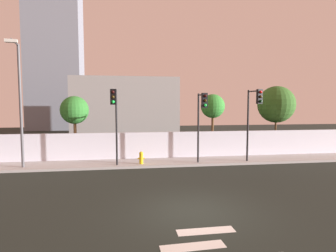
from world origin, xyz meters
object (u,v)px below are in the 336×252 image
traffic_light_right (254,110)px  roadside_tree_midright (276,105)px  fire_hydrant (141,157)px  roadside_tree_leftmost (75,110)px  roadside_tree_midleft (213,107)px  traffic_light_center (115,111)px  street_lamp_curbside (19,96)px  traffic_light_left (202,113)px

traffic_light_right → roadside_tree_midright: (3.64, 3.73, 0.32)m
fire_hydrant → roadside_tree_leftmost: roadside_tree_leftmost is taller
roadside_tree_midleft → traffic_light_center: bearing=-153.1°
traffic_light_right → roadside_tree_midright: size_ratio=0.88×
traffic_light_right → roadside_tree_midleft: traffic_light_right is taller
traffic_light_center → fire_hydrant: (1.56, 0.57, -2.94)m
traffic_light_center → street_lamp_curbside: 5.51m
traffic_light_left → roadside_tree_midleft: size_ratio=0.95×
traffic_light_center → street_lamp_curbside: street_lamp_curbside is taller
traffic_light_right → fire_hydrant: size_ratio=6.00×
traffic_light_left → traffic_light_center: traffic_light_center is taller
fire_hydrant → roadside_tree_leftmost: bearing=146.0°
traffic_light_left → traffic_light_right: 3.39m
traffic_light_left → roadside_tree_leftmost: 9.02m
traffic_light_left → street_lamp_curbside: size_ratio=0.61×
street_lamp_curbside → roadside_tree_midleft: (12.58, 3.16, -0.64)m
traffic_light_left → roadside_tree_midleft: roadside_tree_midleft is taller
traffic_light_right → street_lamp_curbside: street_lamp_curbside is taller
traffic_light_center → roadside_tree_leftmost: traffic_light_center is taller
fire_hydrant → roadside_tree_midleft: (5.59, 3.05, 3.15)m
traffic_light_right → roadside_tree_leftmost: 12.23m
traffic_light_center → roadside_tree_midleft: (7.15, 3.62, 0.21)m
traffic_light_right → roadside_tree_leftmost: traffic_light_right is taller
traffic_light_left → traffic_light_right: traffic_light_right is taller
street_lamp_curbside → roadside_tree_midright: street_lamp_curbside is taller
roadside_tree_leftmost → roadside_tree_midleft: bearing=0.0°
street_lamp_curbside → roadside_tree_leftmost: (2.46, 3.16, -0.90)m
street_lamp_curbside → roadside_tree_midleft: 12.98m
traffic_light_center → roadside_tree_midright: 12.85m
roadside_tree_leftmost → roadside_tree_midleft: size_ratio=0.96×
traffic_light_right → roadside_tree_leftmost: (-11.64, 3.73, -0.10)m
roadside_tree_midleft → roadside_tree_midright: (5.17, 0.00, 0.16)m
traffic_light_right → roadside_tree_midright: 5.22m
traffic_light_left → street_lamp_curbside: (-10.72, 0.47, 0.97)m
traffic_light_left → roadside_tree_leftmost: traffic_light_left is taller
traffic_light_left → traffic_light_right: size_ratio=0.95×
roadside_tree_midright → traffic_light_center: bearing=-163.6°
traffic_light_left → street_lamp_curbside: 10.77m
roadside_tree_leftmost → roadside_tree_midright: bearing=0.0°
traffic_light_center → roadside_tree_midright: bearing=16.4°
roadside_tree_midleft → roadside_tree_midright: roadside_tree_midright is taller
traffic_light_left → fire_hydrant: size_ratio=5.69×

